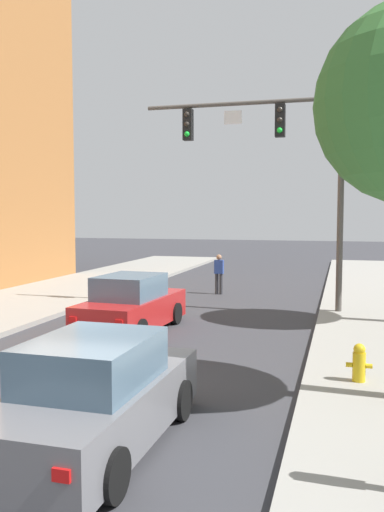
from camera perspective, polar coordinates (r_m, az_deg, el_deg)
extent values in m
plane|color=#38383D|center=(10.25, -13.01, -14.40)|extent=(120.00, 120.00, 0.00)
cylinder|color=#514C47|center=(18.07, 15.35, 6.20)|extent=(0.20, 0.20, 7.50)
cylinder|color=#514C47|center=(18.73, 5.16, 15.68)|extent=(6.51, 0.14, 0.14)
cube|color=black|center=(18.43, 9.25, 13.85)|extent=(0.32, 0.28, 1.05)
sphere|color=#2D2823|center=(18.34, 9.21, 14.94)|extent=(0.18, 0.18, 0.18)
sphere|color=#2D2823|center=(18.28, 9.19, 13.92)|extent=(0.18, 0.18, 0.18)
sphere|color=green|center=(18.23, 9.18, 12.90)|extent=(0.18, 0.18, 0.18)
cube|color=black|center=(19.03, -0.41, 13.60)|extent=(0.32, 0.28, 1.05)
sphere|color=#2D2823|center=(18.94, -0.54, 14.66)|extent=(0.18, 0.18, 0.18)
sphere|color=#2D2823|center=(18.89, -0.54, 13.67)|extent=(0.18, 0.18, 0.18)
sphere|color=green|center=(18.84, -0.54, 12.68)|extent=(0.18, 0.18, 0.18)
cube|color=white|center=(18.68, 4.33, 14.31)|extent=(0.60, 0.03, 0.44)
cube|color=#B21E1E|center=(15.43, -6.29, -5.79)|extent=(1.93, 4.29, 0.80)
cube|color=slate|center=(15.19, -6.55, -3.21)|extent=(1.61, 2.08, 0.64)
cylinder|color=black|center=(16.98, -6.90, -5.68)|extent=(0.25, 0.65, 0.64)
cylinder|color=black|center=(16.35, -1.76, -6.04)|extent=(0.25, 0.65, 0.64)
cylinder|color=black|center=(14.71, -11.32, -7.31)|extent=(0.25, 0.65, 0.64)
cylinder|color=black|center=(13.99, -5.52, -7.85)|extent=(0.25, 0.65, 0.64)
cube|color=red|center=(13.87, -12.42, -6.52)|extent=(0.20, 0.05, 0.14)
cube|color=red|center=(13.26, -7.67, -6.96)|extent=(0.20, 0.05, 0.14)
cube|color=slate|center=(8.04, -9.84, -15.47)|extent=(1.76, 4.22, 0.80)
cube|color=slate|center=(7.70, -10.41, -10.77)|extent=(1.53, 2.02, 0.64)
cylinder|color=black|center=(9.56, -10.76, -13.74)|extent=(0.23, 0.64, 0.64)
cylinder|color=black|center=(8.98, -1.22, -14.88)|extent=(0.23, 0.64, 0.64)
cylinder|color=black|center=(6.73, -8.42, -21.78)|extent=(0.23, 0.64, 0.64)
cube|color=red|center=(5.99, -13.57, -21.50)|extent=(0.20, 0.04, 0.14)
cylinder|color=#333338|center=(22.39, 2.62, -2.94)|extent=(0.14, 0.14, 0.85)
cylinder|color=#333338|center=(22.35, 3.07, -2.95)|extent=(0.14, 0.14, 0.85)
cube|color=#2D4799|center=(22.29, 2.85, -1.15)|extent=(0.36, 0.22, 0.56)
sphere|color=#9E7051|center=(22.25, 2.85, -0.12)|extent=(0.22, 0.22, 0.22)
cylinder|color=gold|center=(10.86, 17.13, -11.06)|extent=(0.24, 0.24, 0.55)
sphere|color=gold|center=(10.78, 17.17, -9.34)|extent=(0.22, 0.22, 0.22)
cylinder|color=gold|center=(10.85, 16.17, -10.91)|extent=(0.12, 0.09, 0.09)
cylinder|color=gold|center=(10.86, 18.10, -10.93)|extent=(0.12, 0.09, 0.09)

